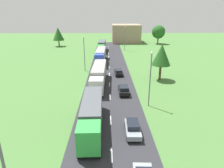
# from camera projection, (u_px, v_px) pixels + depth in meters

# --- Properties ---
(road) EXTENTS (10.00, 140.00, 0.06)m
(road) POSITION_uv_depth(u_px,v_px,m) (110.00, 102.00, 33.32)
(road) COLOR #2B2B30
(road) RESTS_ON ground
(lane_marking_centre) EXTENTS (0.16, 121.88, 0.01)m
(lane_marking_centre) POSITION_uv_depth(u_px,v_px,m) (110.00, 111.00, 30.40)
(lane_marking_centre) COLOR white
(lane_marking_centre) RESTS_ON road
(truck_lead) EXTENTS (2.68, 12.27, 3.47)m
(truck_lead) POSITION_uv_depth(u_px,v_px,m) (92.00, 114.00, 25.32)
(truck_lead) COLOR green
(truck_lead) RESTS_ON road
(truck_second) EXTENTS (2.88, 14.14, 3.78)m
(truck_second) POSITION_uv_depth(u_px,v_px,m) (99.00, 75.00, 40.76)
(truck_second) COLOR white
(truck_second) RESTS_ON road
(truck_third) EXTENTS (2.89, 14.58, 3.70)m
(truck_third) POSITION_uv_depth(u_px,v_px,m) (101.00, 55.00, 59.14)
(truck_third) COLOR blue
(truck_third) RESTS_ON road
(truck_fourth) EXTENTS (2.74, 12.66, 3.76)m
(truck_fourth) POSITION_uv_depth(u_px,v_px,m) (102.00, 46.00, 75.51)
(truck_fourth) COLOR green
(truck_fourth) RESTS_ON road
(car_second) EXTENTS (1.80, 4.16, 1.51)m
(car_second) POSITION_uv_depth(u_px,v_px,m) (133.00, 128.00, 24.53)
(car_second) COLOR #8C939E
(car_second) RESTS_ON road
(car_third) EXTENTS (1.93, 4.27, 1.54)m
(car_third) POSITION_uv_depth(u_px,v_px,m) (124.00, 90.00, 36.53)
(car_third) COLOR black
(car_third) RESTS_ON road
(car_fourth) EXTENTS (1.97, 4.48, 1.41)m
(car_fourth) POSITION_uv_depth(u_px,v_px,m) (119.00, 72.00, 47.50)
(car_fourth) COLOR black
(car_fourth) RESTS_ON road
(lamppost_second) EXTENTS (0.36, 0.36, 8.71)m
(lamppost_second) POSITION_uv_depth(u_px,v_px,m) (150.00, 77.00, 30.59)
(lamppost_second) COLOR slate
(lamppost_second) RESTS_ON ground
(lamppost_third) EXTENTS (0.36, 0.36, 8.67)m
(lamppost_third) POSITION_uv_depth(u_px,v_px,m) (84.00, 52.00, 49.62)
(lamppost_third) COLOR slate
(lamppost_third) RESTS_ON ground
(lamppost_fourth) EXTENTS (0.36, 0.36, 9.04)m
(lamppost_fourth) POSITION_uv_depth(u_px,v_px,m) (125.00, 38.00, 76.11)
(lamppost_fourth) COLOR slate
(lamppost_fourth) RESTS_ON ground
(tree_oak) EXTENTS (4.06, 4.06, 7.82)m
(tree_oak) POSITION_uv_depth(u_px,v_px,m) (162.00, 55.00, 42.71)
(tree_oak) COLOR #513823
(tree_oak) RESTS_ON ground
(tree_birch) EXTENTS (4.86, 4.86, 7.94)m
(tree_birch) POSITION_uv_depth(u_px,v_px,m) (58.00, 34.00, 85.66)
(tree_birch) COLOR #513823
(tree_birch) RESTS_ON ground
(tree_maple) EXTENTS (6.10, 6.10, 8.48)m
(tree_maple) POSITION_uv_depth(u_px,v_px,m) (158.00, 32.00, 92.70)
(tree_maple) COLOR #513823
(tree_maple) RESTS_ON ground
(distant_building) EXTENTS (13.38, 13.01, 8.39)m
(distant_building) POSITION_uv_depth(u_px,v_px,m) (126.00, 33.00, 98.47)
(distant_building) COLOR #9E846B
(distant_building) RESTS_ON ground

